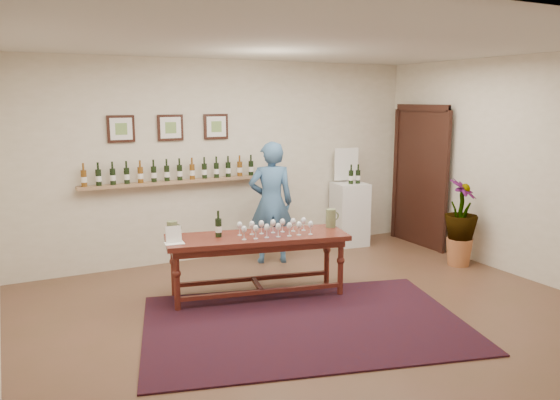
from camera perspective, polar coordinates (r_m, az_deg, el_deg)
name	(u,v)px	position (r m, az deg, el deg)	size (l,w,h in m)	color
ground	(314,313)	(5.98, 3.56, -11.68)	(6.00, 6.00, 0.00)	brown
room_shell	(373,176)	(8.34, 9.68, 2.51)	(6.00, 6.00, 6.00)	silver
rug	(305,323)	(5.70, 2.60, -12.75)	(3.22, 2.14, 0.02)	#46100C
tasting_table	(257,244)	(6.27, -2.40, -4.65)	(2.15, 1.07, 0.73)	#3F180F
table_glasses	(275,228)	(6.22, -0.52, -2.93)	(1.19, 0.27, 0.16)	white
table_bottles	(218,222)	(6.20, -6.49, -2.28)	(0.31, 0.17, 0.33)	black
pitcher_left	(172,230)	(6.12, -11.20, -3.14)	(0.13, 0.13, 0.21)	#667146
pitcher_right	(331,218)	(6.62, 5.33, -1.90)	(0.14, 0.14, 0.22)	#667146
menu_card	(174,235)	(5.98, -11.06, -3.57)	(0.20, 0.15, 0.19)	white
display_pedestal	(350,214)	(8.61, 7.28, -1.46)	(0.49, 0.49, 0.98)	white
pedestal_bottles	(355,175)	(8.46, 7.79, 2.64)	(0.28, 0.07, 0.28)	black
info_sign	(346,164)	(8.64, 6.94, 3.74)	(0.40, 0.02, 0.56)	white
potted_plant	(461,223)	(7.83, 18.36, -2.26)	(0.75, 0.75, 1.03)	#AA6338
person	(271,203)	(7.54, -0.94, -0.29)	(0.62, 0.41, 1.70)	#3D6691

